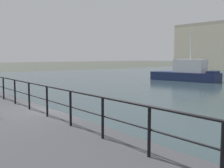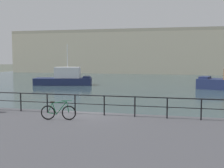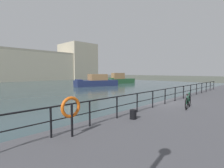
# 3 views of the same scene
# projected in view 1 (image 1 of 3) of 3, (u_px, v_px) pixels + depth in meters

# --- Properties ---
(ground_plane) EXTENTS (240.00, 240.00, 0.00)m
(ground_plane) POSITION_uv_depth(u_px,v_px,m) (53.00, 128.00, 11.31)
(ground_plane) COLOR #4C5147
(moored_small_launch) EXTENTS (8.10, 4.10, 5.58)m
(moored_small_launch) POSITION_uv_depth(u_px,v_px,m) (187.00, 73.00, 32.63)
(moored_small_launch) COLOR navy
(moored_small_launch) RESTS_ON water_basin
(quay_railing) EXTENTS (23.23, 0.07, 1.08)m
(quay_railing) POSITION_uv_depth(u_px,v_px,m) (47.00, 95.00, 9.78)
(quay_railing) COLOR black
(quay_railing) RESTS_ON quay_promenade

